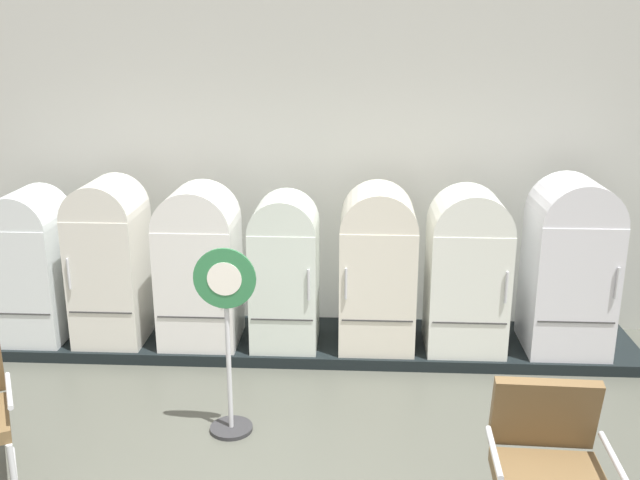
{
  "coord_description": "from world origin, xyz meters",
  "views": [
    {
      "loc": [
        0.52,
        -3.16,
        2.91
      ],
      "look_at": [
        0.2,
        2.75,
        1.14
      ],
      "focal_mm": 40.07,
      "sensor_mm": 36.0,
      "label": 1
    }
  ],
  "objects_px": {
    "refrigerator_3": "(285,266)",
    "sign_stand": "(228,346)",
    "refrigerator_1": "(110,256)",
    "armchair_right": "(548,460)",
    "refrigerator_2": "(199,261)",
    "refrigerator_4": "(377,263)",
    "refrigerator_5": "(467,266)",
    "refrigerator_6": "(570,260)",
    "refrigerator_0": "(32,260)"
  },
  "relations": [
    {
      "from": "refrigerator_4",
      "to": "refrigerator_5",
      "type": "height_order",
      "value": "same"
    },
    {
      "from": "refrigerator_1",
      "to": "refrigerator_2",
      "type": "height_order",
      "value": "refrigerator_1"
    },
    {
      "from": "refrigerator_4",
      "to": "refrigerator_1",
      "type": "bearing_deg",
      "value": -179.81
    },
    {
      "from": "refrigerator_2",
      "to": "refrigerator_3",
      "type": "height_order",
      "value": "refrigerator_2"
    },
    {
      "from": "refrigerator_2",
      "to": "sign_stand",
      "type": "xyz_separation_m",
      "value": [
        0.5,
        -1.39,
        -0.18
      ]
    },
    {
      "from": "refrigerator_2",
      "to": "sign_stand",
      "type": "bearing_deg",
      "value": -69.99
    },
    {
      "from": "refrigerator_1",
      "to": "armchair_right",
      "type": "relative_size",
      "value": 1.58
    },
    {
      "from": "refrigerator_5",
      "to": "refrigerator_6",
      "type": "height_order",
      "value": "refrigerator_6"
    },
    {
      "from": "refrigerator_5",
      "to": "sign_stand",
      "type": "height_order",
      "value": "refrigerator_5"
    },
    {
      "from": "refrigerator_1",
      "to": "refrigerator_4",
      "type": "distance_m",
      "value": 2.44
    },
    {
      "from": "refrigerator_3",
      "to": "refrigerator_4",
      "type": "xyz_separation_m",
      "value": [
        0.83,
        0.05,
        0.03
      ]
    },
    {
      "from": "refrigerator_2",
      "to": "refrigerator_4",
      "type": "xyz_separation_m",
      "value": [
        1.61,
        0.03,
        0.0
      ]
    },
    {
      "from": "refrigerator_0",
      "to": "refrigerator_3",
      "type": "bearing_deg",
      "value": -0.94
    },
    {
      "from": "refrigerator_0",
      "to": "refrigerator_2",
      "type": "relative_size",
      "value": 0.96
    },
    {
      "from": "refrigerator_0",
      "to": "refrigerator_6",
      "type": "height_order",
      "value": "refrigerator_6"
    },
    {
      "from": "sign_stand",
      "to": "armchair_right",
      "type": "bearing_deg",
      "value": -27.43
    },
    {
      "from": "refrigerator_6",
      "to": "sign_stand",
      "type": "distance_m",
      "value": 3.15
    },
    {
      "from": "refrigerator_1",
      "to": "refrigerator_5",
      "type": "bearing_deg",
      "value": -0.57
    },
    {
      "from": "refrigerator_0",
      "to": "refrigerator_3",
      "type": "height_order",
      "value": "refrigerator_0"
    },
    {
      "from": "refrigerator_5",
      "to": "sign_stand",
      "type": "relative_size",
      "value": 1.02
    },
    {
      "from": "refrigerator_1",
      "to": "refrigerator_4",
      "type": "relative_size",
      "value": 1.03
    },
    {
      "from": "refrigerator_4",
      "to": "armchair_right",
      "type": "xyz_separation_m",
      "value": [
        0.93,
        -2.47,
        -0.35
      ]
    },
    {
      "from": "armchair_right",
      "to": "refrigerator_1",
      "type": "bearing_deg",
      "value": 143.82
    },
    {
      "from": "refrigerator_3",
      "to": "armchair_right",
      "type": "distance_m",
      "value": 3.01
    },
    {
      "from": "refrigerator_6",
      "to": "armchair_right",
      "type": "xyz_separation_m",
      "value": [
        -0.77,
        -2.47,
        -0.4
      ]
    },
    {
      "from": "refrigerator_1",
      "to": "refrigerator_3",
      "type": "xyz_separation_m",
      "value": [
        1.61,
        -0.04,
        -0.06
      ]
    },
    {
      "from": "refrigerator_3",
      "to": "sign_stand",
      "type": "xyz_separation_m",
      "value": [
        -0.28,
        -1.37,
        -0.15
      ]
    },
    {
      "from": "refrigerator_5",
      "to": "armchair_right",
      "type": "relative_size",
      "value": 1.53
    },
    {
      "from": "refrigerator_1",
      "to": "refrigerator_4",
      "type": "bearing_deg",
      "value": 0.19
    },
    {
      "from": "refrigerator_0",
      "to": "refrigerator_4",
      "type": "relative_size",
      "value": 0.96
    },
    {
      "from": "refrigerator_4",
      "to": "sign_stand",
      "type": "relative_size",
      "value": 1.02
    },
    {
      "from": "refrigerator_1",
      "to": "refrigerator_6",
      "type": "xyz_separation_m",
      "value": [
        4.14,
        0.01,
        0.03
      ]
    },
    {
      "from": "refrigerator_1",
      "to": "sign_stand",
      "type": "xyz_separation_m",
      "value": [
        1.33,
        -1.41,
        -0.21
      ]
    },
    {
      "from": "refrigerator_2",
      "to": "refrigerator_3",
      "type": "relative_size",
      "value": 1.05
    },
    {
      "from": "sign_stand",
      "to": "refrigerator_6",
      "type": "bearing_deg",
      "value": 26.76
    },
    {
      "from": "armchair_right",
      "to": "sign_stand",
      "type": "distance_m",
      "value": 2.3
    },
    {
      "from": "refrigerator_5",
      "to": "refrigerator_6",
      "type": "xyz_separation_m",
      "value": [
        0.9,
        0.04,
        0.06
      ]
    },
    {
      "from": "refrigerator_3",
      "to": "refrigerator_4",
      "type": "distance_m",
      "value": 0.83
    },
    {
      "from": "refrigerator_1",
      "to": "refrigerator_2",
      "type": "distance_m",
      "value": 0.83
    },
    {
      "from": "refrigerator_4",
      "to": "sign_stand",
      "type": "xyz_separation_m",
      "value": [
        -1.11,
        -1.42,
        -0.18
      ]
    },
    {
      "from": "refrigerator_3",
      "to": "refrigerator_6",
      "type": "bearing_deg",
      "value": 1.11
    },
    {
      "from": "refrigerator_1",
      "to": "sign_stand",
      "type": "bearing_deg",
      "value": -46.57
    },
    {
      "from": "refrigerator_6",
      "to": "refrigerator_5",
      "type": "bearing_deg",
      "value": -177.54
    },
    {
      "from": "refrigerator_1",
      "to": "refrigerator_2",
      "type": "bearing_deg",
      "value": -1.58
    },
    {
      "from": "refrigerator_3",
      "to": "sign_stand",
      "type": "height_order",
      "value": "refrigerator_3"
    },
    {
      "from": "refrigerator_1",
      "to": "armchair_right",
      "type": "bearing_deg",
      "value": -36.18
    },
    {
      "from": "refrigerator_5",
      "to": "sign_stand",
      "type": "xyz_separation_m",
      "value": [
        -1.91,
        -1.38,
        -0.18
      ]
    },
    {
      "from": "refrigerator_3",
      "to": "refrigerator_5",
      "type": "height_order",
      "value": "refrigerator_5"
    },
    {
      "from": "refrigerator_1",
      "to": "refrigerator_3",
      "type": "distance_m",
      "value": 1.61
    },
    {
      "from": "refrigerator_1",
      "to": "refrigerator_2",
      "type": "relative_size",
      "value": 1.03
    }
  ]
}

